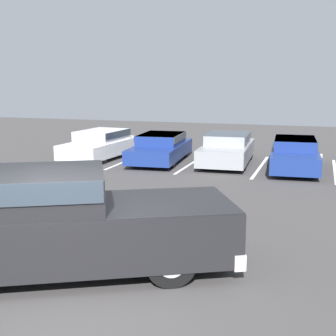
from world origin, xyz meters
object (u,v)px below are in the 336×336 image
at_px(parked_sedan_c, 227,148).
at_px(parked_sedan_d, 295,153).
at_px(parked_sedan_a, 102,143).
at_px(parked_sedan_b, 161,147).
at_px(wheel_stop_curb, 301,155).
at_px(pickup_truck, 59,222).

distance_m(parked_sedan_c, parked_sedan_d, 2.70).
distance_m(parked_sedan_a, parked_sedan_d, 8.21).
xyz_separation_m(parked_sedan_b, wheel_stop_curb, (5.55, 3.21, -0.55)).
bearing_deg(parked_sedan_b, parked_sedan_a, -95.80).
relative_size(parked_sedan_a, parked_sedan_d, 0.94).
relative_size(parked_sedan_b, parked_sedan_d, 0.98).
distance_m(parked_sedan_b, wheel_stop_curb, 6.43).
bearing_deg(parked_sedan_a, parked_sedan_d, 92.96).
relative_size(pickup_truck, parked_sedan_c, 1.42).
xyz_separation_m(pickup_truck, parked_sedan_b, (-2.07, 11.47, -0.30)).
xyz_separation_m(pickup_truck, parked_sedan_a, (-4.84, 11.52, -0.28)).
height_order(pickup_truck, wheel_stop_curb, pickup_truck).
bearing_deg(pickup_truck, parked_sedan_b, 72.56).
relative_size(pickup_truck, parked_sedan_a, 1.43).
bearing_deg(parked_sedan_d, parked_sedan_a, -94.90).
xyz_separation_m(parked_sedan_c, parked_sedan_d, (2.67, -0.36, -0.02)).
distance_m(parked_sedan_a, parked_sedan_b, 2.77).
distance_m(parked_sedan_b, parked_sedan_d, 5.44).
bearing_deg(pickup_truck, parked_sedan_a, 85.13).
bearing_deg(parked_sedan_d, parked_sedan_c, -101.72).
height_order(parked_sedan_b, parked_sedan_d, parked_sedan_d).
relative_size(parked_sedan_b, wheel_stop_curb, 2.52).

